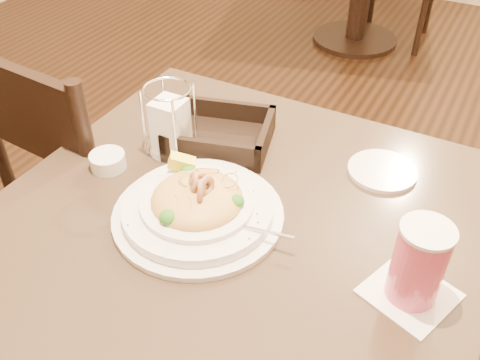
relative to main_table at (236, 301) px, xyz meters
The scene contains 8 objects.
main_table is the anchor object (origin of this frame).
dining_chair_near 0.58m from the main_table, 162.16° to the left, with size 0.45×0.45×0.93m.
pasta_bowl 0.28m from the main_table, 157.03° to the right, with size 0.36×0.32×0.10m.
drink_glass 0.46m from the main_table, ahead, with size 0.16×0.16×0.15m.
bread_basket 0.36m from the main_table, 126.29° to the left, with size 0.26×0.23×0.06m.
napkin_caddy 0.40m from the main_table, 150.69° to the left, with size 0.10×0.10×0.16m.
side_plate 0.41m from the main_table, 53.26° to the left, with size 0.14×0.14×0.01m, color white.
butter_ramekin 0.40m from the main_table, behind, with size 0.07×0.07×0.03m, color white.
Camera 1 is at (0.35, -0.64, 1.44)m, focal length 40.00 mm.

